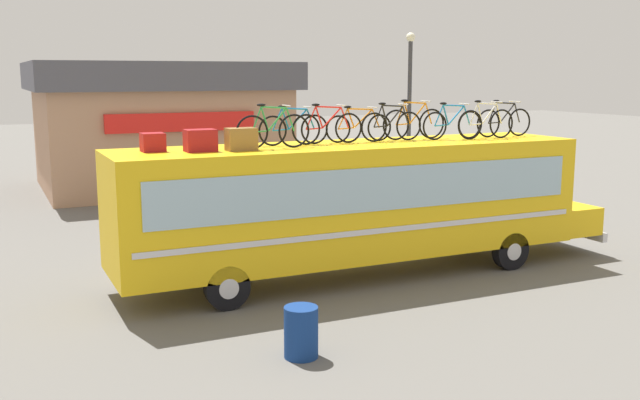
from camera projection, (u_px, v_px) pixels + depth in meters
ground_plane at (353, 276)px, 17.12m from camera, size 120.00×120.00×0.00m
bus at (360, 200)px, 16.88m from camera, size 12.49×2.53×3.14m
luggage_bag_1 at (153, 142)px, 14.89m from camera, size 0.46×0.44×0.39m
luggage_bag_2 at (200, 140)px, 14.90m from camera, size 0.63×0.44×0.46m
luggage_bag_3 at (241, 139)px, 15.10m from camera, size 0.62×0.40×0.47m
rooftop_bicycle_1 at (273, 130)px, 15.46m from camera, size 1.70×0.44×0.97m
rooftop_bicycle_2 at (294, 128)px, 16.24m from camera, size 1.70×0.44×0.90m
rooftop_bicycle_3 at (327, 127)px, 16.51m from camera, size 1.78×0.44×0.93m
rooftop_bicycle_4 at (359, 127)px, 16.98m from camera, size 1.74×0.44×0.86m
rooftop_bicycle_5 at (391, 125)px, 17.19m from camera, size 1.66×0.44×0.93m
rooftop_bicycle_6 at (414, 123)px, 17.65m from camera, size 1.76×0.44×0.98m
rooftop_bicycle_7 at (452, 124)px, 17.66m from camera, size 1.72×0.44×0.91m
rooftop_bicycle_8 at (486, 123)px, 17.79m from camera, size 1.68×0.44×0.96m
rooftop_bicycle_9 at (504, 121)px, 18.41m from camera, size 1.70×0.44×0.94m
roadside_building at (159, 123)px, 30.48m from camera, size 10.18×8.11×5.20m
trash_bin at (301, 332)px, 12.15m from camera, size 0.58×0.58×0.88m
street_lamp at (409, 110)px, 24.30m from camera, size 0.30×0.30×6.08m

